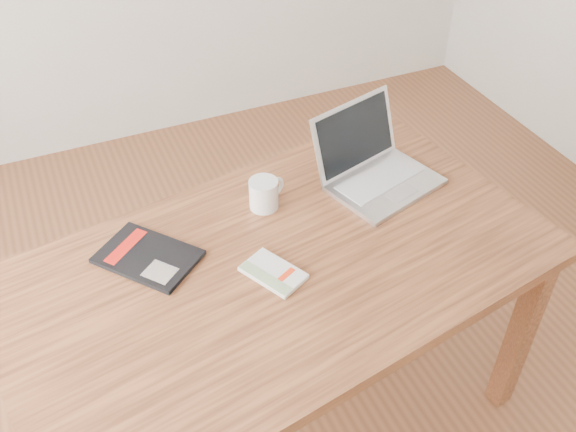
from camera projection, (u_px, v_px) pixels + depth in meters
name	position (u px, v px, depth m)	size (l,w,h in m)	color
room	(256.00, 72.00, 1.30)	(4.04, 4.04, 2.70)	brown
desk	(280.00, 285.00, 1.80)	(1.62, 1.10, 0.75)	brown
white_guidebook	(273.00, 273.00, 1.70)	(0.16, 0.19, 0.01)	beige
black_guidebook	(148.00, 257.00, 1.75)	(0.30, 0.32, 0.01)	black
laptop	(374.00, 167.00, 2.00)	(0.40, 0.38, 0.22)	silver
coffee_mug	(264.00, 193.00, 1.89)	(0.12, 0.09, 0.09)	white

